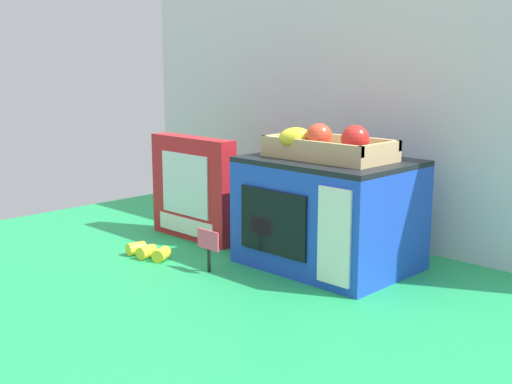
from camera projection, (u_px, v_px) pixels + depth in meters
name	position (u px, v px, depth m)	size (l,w,h in m)	color
ground_plane	(270.00, 257.00, 1.65)	(1.70, 1.70, 0.00)	#219E54
display_back_panel	(350.00, 108.00, 1.79)	(1.61, 0.03, 0.71)	silver
toy_microwave	(328.00, 213.00, 1.55)	(0.38, 0.29, 0.26)	blue
food_groups_crate	(327.00, 147.00, 1.51)	(0.29, 0.18, 0.09)	tan
cookie_set_box	(193.00, 188.00, 1.79)	(0.29, 0.06, 0.28)	red
price_sign	(208.00, 244.00, 1.51)	(0.07, 0.01, 0.10)	black
loose_toy_banana	(148.00, 252.00, 1.63)	(0.13, 0.06, 0.03)	yellow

